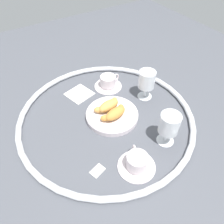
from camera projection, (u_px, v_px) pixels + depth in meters
name	position (u px, v px, depth m)	size (l,w,h in m)	color
ground_plane	(106.00, 118.00, 0.96)	(2.20, 2.20, 0.00)	#4C4F56
table_chrome_rim	(106.00, 117.00, 0.95)	(0.75, 0.75, 0.02)	silver
pastry_plate	(112.00, 115.00, 0.96)	(0.23, 0.23, 0.02)	silver
croissant_large	(115.00, 113.00, 0.92)	(0.14, 0.08, 0.04)	#CC893D
croissant_small	(108.00, 105.00, 0.95)	(0.14, 0.08, 0.04)	#D6994C
coffee_cup_near	(108.00, 82.00, 1.10)	(0.14, 0.14, 0.06)	silver
coffee_cup_far	(137.00, 162.00, 0.77)	(0.14, 0.14, 0.06)	silver
juice_glass_left	(147.00, 81.00, 1.00)	(0.08, 0.08, 0.14)	white
juice_glass_right	(169.00, 125.00, 0.81)	(0.08, 0.08, 0.14)	white
sugar_packet	(97.00, 170.00, 0.78)	(0.05, 0.03, 0.01)	white
folded_napkin	(79.00, 94.00, 1.07)	(0.11, 0.11, 0.01)	silver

